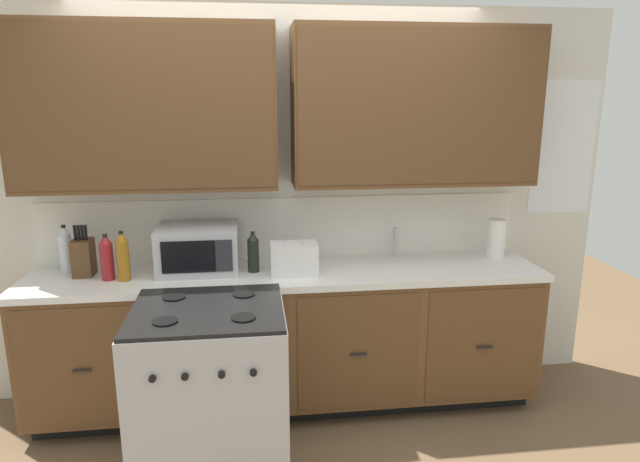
# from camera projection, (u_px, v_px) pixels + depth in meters

# --- Properties ---
(ground_plane) EXTENTS (8.00, 8.00, 0.00)m
(ground_plane) POSITION_uv_depth(u_px,v_px,m) (293.00, 430.00, 3.33)
(ground_plane) COLOR brown
(wall_unit) EXTENTS (4.31, 0.40, 2.51)m
(wall_unit) POSITION_uv_depth(u_px,v_px,m) (284.00, 145.00, 3.41)
(wall_unit) COLOR silver
(wall_unit) RESTS_ON ground_plane
(counter_run) EXTENTS (3.14, 0.64, 0.92)m
(counter_run) POSITION_uv_depth(u_px,v_px,m) (289.00, 337.00, 3.50)
(counter_run) COLOR black
(counter_run) RESTS_ON ground_plane
(stove_range) EXTENTS (0.76, 0.68, 0.95)m
(stove_range) POSITION_uv_depth(u_px,v_px,m) (211.00, 393.00, 2.84)
(stove_range) COLOR #B7B7BC
(stove_range) RESTS_ON ground_plane
(microwave) EXTENTS (0.48, 0.37, 0.28)m
(microwave) POSITION_uv_depth(u_px,v_px,m) (198.00, 248.00, 3.36)
(microwave) COLOR #B7B7BC
(microwave) RESTS_ON counter_run
(toaster) EXTENTS (0.28, 0.18, 0.19)m
(toaster) POSITION_uv_depth(u_px,v_px,m) (294.00, 259.00, 3.31)
(toaster) COLOR white
(toaster) RESTS_ON counter_run
(knife_block) EXTENTS (0.11, 0.14, 0.31)m
(knife_block) POSITION_uv_depth(u_px,v_px,m) (83.00, 257.00, 3.27)
(knife_block) COLOR #52361E
(knife_block) RESTS_ON counter_run
(sink_faucet) EXTENTS (0.02, 0.02, 0.20)m
(sink_faucet) POSITION_uv_depth(u_px,v_px,m) (395.00, 242.00, 3.67)
(sink_faucet) COLOR #B2B5BA
(sink_faucet) RESTS_ON counter_run
(paper_towel_roll) EXTENTS (0.12, 0.12, 0.26)m
(paper_towel_roll) POSITION_uv_depth(u_px,v_px,m) (496.00, 239.00, 3.63)
(paper_towel_roll) COLOR white
(paper_towel_roll) RESTS_ON counter_run
(bottle_red) EXTENTS (0.08, 0.08, 0.27)m
(bottle_red) POSITION_uv_depth(u_px,v_px,m) (107.00, 258.00, 3.20)
(bottle_red) COLOR maroon
(bottle_red) RESTS_ON counter_run
(bottle_clear) EXTENTS (0.08, 0.08, 0.29)m
(bottle_clear) POSITION_uv_depth(u_px,v_px,m) (66.00, 249.00, 3.33)
(bottle_clear) COLOR silver
(bottle_clear) RESTS_ON counter_run
(bottle_dark) EXTENTS (0.07, 0.07, 0.25)m
(bottle_dark) POSITION_uv_depth(u_px,v_px,m) (253.00, 252.00, 3.35)
(bottle_dark) COLOR black
(bottle_dark) RESTS_ON counter_run
(bottle_amber) EXTENTS (0.07, 0.07, 0.29)m
(bottle_amber) POSITION_uv_depth(u_px,v_px,m) (123.00, 256.00, 3.18)
(bottle_amber) COLOR #9E6619
(bottle_amber) RESTS_ON counter_run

